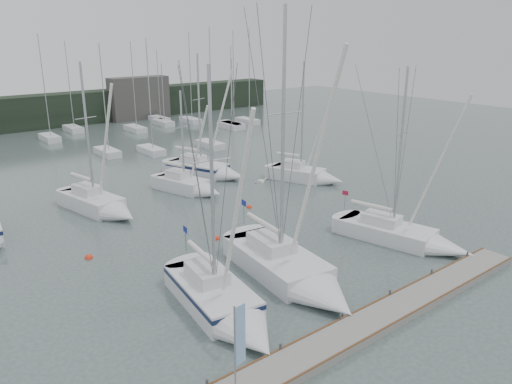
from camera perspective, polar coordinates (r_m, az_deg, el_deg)
ground at (r=30.23m, az=6.43°, el=-10.42°), size 160.00×160.00×0.00m
dock at (r=27.32m, az=14.01°, el=-13.74°), size 24.00×2.00×0.40m
far_treeline at (r=83.72m, az=-25.03°, el=8.18°), size 90.00×4.00×5.00m
far_building_right at (r=87.61m, az=-13.21°, el=10.40°), size 10.00×3.00×7.00m
mast_forest at (r=67.99m, az=-19.22°, el=5.23°), size 59.35×26.12×14.89m
sailboat_near_left at (r=26.57m, az=-3.40°, el=-13.11°), size 4.35×10.00×13.89m
sailboat_near_center at (r=29.67m, az=4.89°, el=-9.62°), size 4.80×11.45×16.91m
sailboat_near_right at (r=36.52m, az=17.58°, el=-5.13°), size 4.91×9.88×13.10m
sailboat_mid_b at (r=42.71m, az=-17.07°, el=-1.59°), size 4.39×8.99×12.93m
sailboat_mid_c at (r=46.42m, az=-7.30°, el=0.57°), size 4.39×7.49×10.04m
sailboat_mid_d at (r=51.40m, az=-5.24°, el=2.45°), size 5.89×9.28×13.13m
sailboat_mid_e at (r=49.85m, az=6.24°, el=1.86°), size 5.17×7.86×12.42m
buoy_a at (r=36.26m, az=-4.63°, el=-5.36°), size 0.55×0.55×0.55m
buoy_b at (r=42.39m, az=-0.78°, el=-1.78°), size 0.47×0.47×0.47m
buoy_c at (r=35.02m, az=-18.56°, el=-7.17°), size 0.53×0.53×0.53m
dock_banner at (r=20.42m, az=-2.02°, el=-16.60°), size 0.60×0.12×3.95m
seagull at (r=29.07m, az=0.61°, el=1.26°), size 1.06×0.50×0.21m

